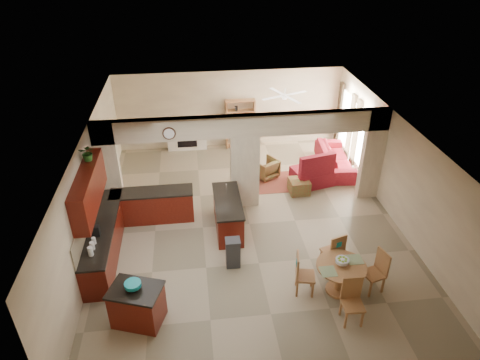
{
  "coord_description": "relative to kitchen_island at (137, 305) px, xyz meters",
  "views": [
    {
      "loc": [
        -1.43,
        -9.37,
        7.05
      ],
      "look_at": [
        -0.22,
        0.3,
        1.25
      ],
      "focal_mm": 32.0,
      "sensor_mm": 36.0,
      "label": 1
    }
  ],
  "objects": [
    {
      "name": "floor",
      "position": [
        2.73,
        3.02,
        -0.45
      ],
      "size": [
        10.0,
        10.0,
        0.0
      ],
      "primitive_type": "plane",
      "color": "gray",
      "rests_on": "ground"
    },
    {
      "name": "ceiling",
      "position": [
        2.73,
        3.02,
        2.35
      ],
      "size": [
        10.0,
        10.0,
        0.0
      ],
      "primitive_type": "plane",
      "rotation": [
        3.14,
        0.0,
        0.0
      ],
      "color": "white",
      "rests_on": "wall_back"
    },
    {
      "name": "wall_back",
      "position": [
        2.73,
        8.02,
        0.95
      ],
      "size": [
        8.0,
        0.0,
        8.0
      ],
      "primitive_type": "plane",
      "rotation": [
        1.57,
        0.0,
        0.0
      ],
      "color": "beige",
      "rests_on": "floor"
    },
    {
      "name": "wall_front",
      "position": [
        2.73,
        -1.98,
        0.95
      ],
      "size": [
        8.0,
        0.0,
        8.0
      ],
      "primitive_type": "plane",
      "rotation": [
        -1.57,
        0.0,
        0.0
      ],
      "color": "beige",
      "rests_on": "floor"
    },
    {
      "name": "wall_left",
      "position": [
        -1.27,
        3.02,
        0.95
      ],
      "size": [
        0.0,
        10.0,
        10.0
      ],
      "primitive_type": "plane",
      "rotation": [
        1.57,
        0.0,
        1.57
      ],
      "color": "beige",
      "rests_on": "floor"
    },
    {
      "name": "wall_right",
      "position": [
        6.73,
        3.02,
        0.95
      ],
      "size": [
        0.0,
        10.0,
        10.0
      ],
      "primitive_type": "plane",
      "rotation": [
        1.57,
        0.0,
        -1.57
      ],
      "color": "beige",
      "rests_on": "floor"
    },
    {
      "name": "partition_left_pier",
      "position": [
        -0.97,
        4.02,
        0.95
      ],
      "size": [
        0.6,
        0.25,
        2.8
      ],
      "primitive_type": "cube",
      "color": "beige",
      "rests_on": "floor"
    },
    {
      "name": "partition_center_pier",
      "position": [
        2.73,
        4.02,
        0.65
      ],
      "size": [
        0.8,
        0.25,
        2.2
      ],
      "primitive_type": "cube",
      "color": "beige",
      "rests_on": "floor"
    },
    {
      "name": "partition_right_pier",
      "position": [
        6.43,
        4.02,
        0.95
      ],
      "size": [
        0.6,
        0.25,
        2.8
      ],
      "primitive_type": "cube",
      "color": "beige",
      "rests_on": "floor"
    },
    {
      "name": "partition_header",
      "position": [
        2.73,
        4.02,
        2.05
      ],
      "size": [
        8.0,
        0.25,
        0.6
      ],
      "primitive_type": "cube",
      "color": "beige",
      "rests_on": "partition_center_pier"
    },
    {
      "name": "kitchen_counter",
      "position": [
        -0.53,
        2.77,
        0.02
      ],
      "size": [
        2.52,
        3.29,
        1.48
      ],
      "color": "#420A07",
      "rests_on": "floor"
    },
    {
      "name": "upper_cabinets",
      "position": [
        -1.09,
        2.22,
        1.47
      ],
      "size": [
        0.35,
        2.4,
        0.9
      ],
      "primitive_type": "cube",
      "color": "#420A07",
      "rests_on": "wall_left"
    },
    {
      "name": "peninsula",
      "position": [
        2.13,
        2.9,
        0.01
      ],
      "size": [
        0.7,
        1.85,
        0.91
      ],
      "color": "#420A07",
      "rests_on": "floor"
    },
    {
      "name": "wall_clock",
      "position": [
        0.73,
        3.87,
        2.0
      ],
      "size": [
        0.34,
        0.03,
        0.34
      ],
      "primitive_type": "cylinder",
      "rotation": [
        1.57,
        0.0,
        0.0
      ],
      "color": "#482818",
      "rests_on": "partition_header"
    },
    {
      "name": "rug",
      "position": [
        3.93,
        5.12,
        -0.44
      ],
      "size": [
        1.6,
        1.3,
        0.01
      ],
      "primitive_type": "cube",
      "color": "brown",
      "rests_on": "floor"
    },
    {
      "name": "fireplace",
      "position": [
        1.13,
        7.85,
        0.17
      ],
      "size": [
        1.6,
        0.35,
        1.2
      ],
      "color": "#F0E4D0",
      "rests_on": "floor"
    },
    {
      "name": "shelving_unit",
      "position": [
        3.08,
        7.84,
        0.45
      ],
      "size": [
        1.0,
        0.32,
        1.8
      ],
      "primitive_type": "cube",
      "color": "brown",
      "rests_on": "floor"
    },
    {
      "name": "window_a",
      "position": [
        6.7,
        5.32,
        0.75
      ],
      "size": [
        0.02,
        0.9,
        1.9
      ],
      "primitive_type": "cube",
      "color": "white",
      "rests_on": "wall_right"
    },
    {
      "name": "window_b",
      "position": [
        6.7,
        7.02,
        0.75
      ],
      "size": [
        0.02,
        0.9,
        1.9
      ],
      "primitive_type": "cube",
      "color": "white",
      "rests_on": "wall_right"
    },
    {
      "name": "glazed_door",
      "position": [
        6.7,
        6.17,
        0.6
      ],
      "size": [
        0.02,
        0.7,
        2.1
      ],
      "primitive_type": "cube",
      "color": "white",
      "rests_on": "wall_right"
    },
    {
      "name": "drape_a_left",
      "position": [
        6.66,
        4.72,
        0.75
      ],
      "size": [
        0.1,
        0.28,
        2.3
      ],
      "primitive_type": "cube",
      "color": "#3C1A18",
      "rests_on": "wall_right"
    },
    {
      "name": "drape_a_right",
      "position": [
        6.66,
        5.92,
        0.75
      ],
      "size": [
        0.1,
        0.28,
        2.3
      ],
      "primitive_type": "cube",
      "color": "#3C1A18",
      "rests_on": "wall_right"
    },
    {
      "name": "drape_b_left",
      "position": [
        6.66,
        6.42,
        0.75
      ],
      "size": [
        0.1,
        0.28,
        2.3
      ],
      "primitive_type": "cube",
      "color": "#3C1A18",
      "rests_on": "wall_right"
    },
    {
      "name": "drape_b_right",
      "position": [
        6.66,
        7.62,
        0.75
      ],
      "size": [
        0.1,
        0.28,
        2.3
      ],
      "primitive_type": "cube",
      "color": "#3C1A18",
      "rests_on": "wall_right"
    },
    {
      "name": "ceiling_fan",
      "position": [
        4.23,
        6.02,
        2.11
      ],
      "size": [
        1.0,
        1.0,
        0.1
      ],
      "primitive_type": "cylinder",
      "color": "white",
      "rests_on": "ceiling"
    },
    {
      "name": "kitchen_island",
      "position": [
        0.0,
        0.0,
        0.0
      ],
      "size": [
        1.2,
        1.02,
        0.88
      ],
      "rotation": [
        0.0,
        0.0,
        -0.34
      ],
      "color": "#420A07",
      "rests_on": "floor"
    },
    {
      "name": "teal_bowl",
      "position": [
        -0.03,
        0.02,
        0.52
      ],
      "size": [
        0.33,
        0.33,
        0.16
      ],
      "primitive_type": "cylinder",
      "color": "teal",
      "rests_on": "kitchen_island"
    },
    {
      "name": "trash_can",
      "position": [
        2.1,
        1.43,
        -0.09
      ],
      "size": [
        0.33,
        0.28,
        0.7
      ],
      "primitive_type": "cube",
      "rotation": [
        0.0,
        0.0,
        -0.0
      ],
      "color": "#2E2E31",
      "rests_on": "floor"
    },
    {
      "name": "dining_table",
      "position": [
        4.35,
        0.31,
        0.05
      ],
      "size": [
        1.09,
        1.09,
        0.74
      ],
      "color": "brown",
      "rests_on": "floor"
    },
    {
      "name": "fruit_bowl",
      "position": [
        4.37,
        0.35,
        0.38
      ],
      "size": [
        0.29,
        0.29,
        0.16
      ],
      "primitive_type": "cylinder",
      "color": "#72A323",
      "rests_on": "dining_table"
    },
    {
      "name": "sofa",
      "position": [
        6.03,
        5.82,
        -0.09
      ],
      "size": [
        2.48,
        1.15,
        0.7
      ],
      "primitive_type": "imported",
      "rotation": [
        0.0,
        0.0,
        1.48
      ],
      "color": "maroon",
      "rests_on": "floor"
    },
    {
      "name": "chaise",
      "position": [
        5.02,
        4.97,
        -0.21
      ],
      "size": [
        1.36,
        1.21,
        0.47
      ],
      "primitive_type": "cube",
      "rotation": [
        0.0,
        0.0,
        0.24
      ],
      "color": "maroon",
      "rests_on": "floor"
    },
    {
      "name": "armchair",
      "position": [
        3.62,
        5.51,
        -0.13
      ],
      "size": [
        0.93,
        0.94,
        0.63
      ],
      "primitive_type": "imported",
      "rotation": [
        0.0,
        0.0,
        3.66
      ],
      "color": "maroon",
      "rests_on": "floor"
    },
    {
      "name": "ottoman",
      "position": [
        4.47,
        4.45,
        -0.23
      ],
      "size": [
        0.61,
        0.61,
        0.43
      ],
      "primitive_type": "cube",
      "rotation": [
        0.0,
        0.0,
        0.03
      ],
      "color": "maroon",
      "rests_on": "floor"
    },
    {
      "name": "plant",
      "position": [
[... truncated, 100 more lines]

